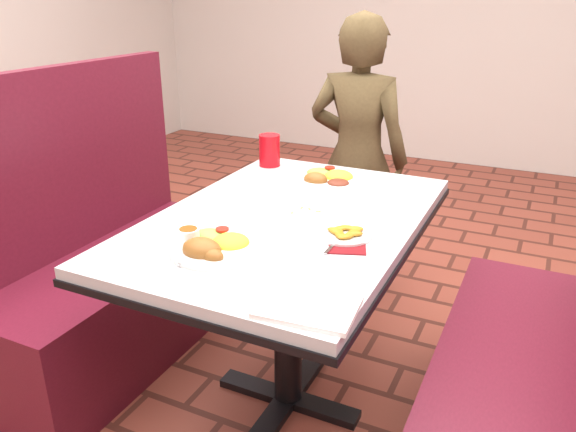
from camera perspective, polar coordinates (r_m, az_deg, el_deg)
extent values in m
plane|color=brown|center=(2.22, 0.00, -18.29)|extent=(7.00, 7.00, 0.00)
cube|color=silver|center=(1.83, 0.00, -0.51)|extent=(0.80, 1.20, 0.03)
cube|color=black|center=(1.84, 0.00, -1.30)|extent=(0.81, 1.21, 0.02)
cylinder|color=black|center=(2.01, 0.00, -10.46)|extent=(0.10, 0.10, 0.69)
cube|color=black|center=(2.21, 0.00, -17.99)|extent=(0.55, 0.08, 0.03)
cube|color=black|center=(2.21, 0.00, -17.99)|extent=(0.08, 0.55, 0.03)
cube|color=maroon|center=(2.45, -16.23, -8.61)|extent=(0.45, 1.20, 0.45)
cube|color=maroon|center=(2.40, -21.37, 2.63)|extent=(0.06, 1.20, 0.95)
cube|color=maroon|center=(1.95, 21.45, -18.21)|extent=(0.45, 1.20, 0.45)
imported|color=brown|center=(2.75, 7.06, 5.84)|extent=(0.50, 0.33, 1.36)
cylinder|color=white|center=(1.60, -7.35, -3.24)|extent=(0.26, 0.26, 0.02)
ellipsoid|color=yellow|center=(1.59, -5.86, -1.93)|extent=(0.11, 0.11, 0.05)
ellipsoid|color=#7DB448|center=(1.65, -7.92, -1.49)|extent=(0.11, 0.09, 0.03)
cylinder|color=red|center=(1.65, -6.70, -1.35)|extent=(0.04, 0.04, 0.01)
ellipsoid|color=#995E27|center=(1.54, -8.80, -2.56)|extent=(0.11, 0.09, 0.07)
ellipsoid|color=#995E27|center=(1.52, -7.70, -3.50)|extent=(0.06, 0.05, 0.04)
cylinder|color=white|center=(1.62, -10.06, -1.93)|extent=(0.06, 0.06, 0.04)
cylinder|color=brown|center=(1.61, -10.11, -1.33)|extent=(0.05, 0.05, 0.00)
cylinder|color=white|center=(2.15, 4.05, 3.63)|extent=(0.28, 0.28, 0.02)
ellipsoid|color=yellow|center=(2.16, 5.19, 4.62)|extent=(0.11, 0.11, 0.05)
ellipsoid|color=#7DB448|center=(2.21, 3.33, 4.83)|extent=(0.11, 0.09, 0.04)
cylinder|color=red|center=(2.22, 4.27, 4.92)|extent=(0.04, 0.04, 0.01)
ellipsoid|color=maroon|center=(2.10, 5.14, 3.72)|extent=(0.08, 0.08, 0.03)
ellipsoid|color=#995E27|center=(2.11, 2.84, 4.30)|extent=(0.09, 0.07, 0.05)
cylinder|color=white|center=(1.68, 5.75, -1.94)|extent=(0.16, 0.16, 0.01)
cube|color=maroon|center=(1.62, 6.04, -3.10)|extent=(0.14, 0.14, 0.00)
cube|color=silver|center=(1.61, 4.61, -2.94)|extent=(0.01, 0.13, 0.00)
cylinder|color=red|center=(2.35, -1.89, 6.68)|extent=(0.09, 0.09, 0.13)
cube|color=white|center=(1.30, 2.05, -9.23)|extent=(0.24, 0.19, 0.01)
cube|color=silver|center=(1.56, -9.12, -3.89)|extent=(0.04, 0.15, 0.00)
cube|color=silver|center=(1.60, -9.06, -3.14)|extent=(0.02, 0.15, 0.00)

